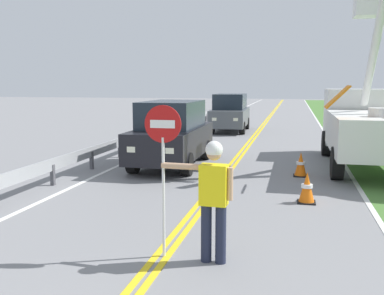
{
  "coord_description": "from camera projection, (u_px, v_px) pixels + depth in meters",
  "views": [
    {
      "loc": [
        1.92,
        -1.52,
        2.63
      ],
      "look_at": [
        -0.33,
        8.13,
        1.2
      ],
      "focal_mm": 41.02,
      "sensor_mm": 36.0,
      "label": 1
    }
  ],
  "objects": [
    {
      "name": "centerline_yellow_left",
      "position": [
        251.0,
        138.0,
        21.57
      ],
      "size": [
        0.11,
        110.0,
        0.01
      ],
      "primitive_type": "cube",
      "color": "yellow",
      "rests_on": "ground"
    },
    {
      "name": "centerline_yellow_right",
      "position": [
        255.0,
        138.0,
        21.53
      ],
      "size": [
        0.11,
        110.0,
        0.01
      ],
      "primitive_type": "cube",
      "color": "yellow",
      "rests_on": "ground"
    },
    {
      "name": "edge_line_right",
      "position": [
        329.0,
        140.0,
        20.74
      ],
      "size": [
        0.12,
        110.0,
        0.01
      ],
      "primitive_type": "cube",
      "color": "silver",
      "rests_on": "ground"
    },
    {
      "name": "edge_line_left",
      "position": [
        182.0,
        136.0,
        22.36
      ],
      "size": [
        0.12,
        110.0,
        0.01
      ],
      "primitive_type": "cube",
      "color": "silver",
      "rests_on": "ground"
    },
    {
      "name": "flagger_worker",
      "position": [
        213.0,
        194.0,
        6.4
      ],
      "size": [
        1.09,
        0.26,
        1.83
      ],
      "color": "#1E2338",
      "rests_on": "ground"
    },
    {
      "name": "stop_sign_paddle",
      "position": [
        163.0,
        147.0,
        6.52
      ],
      "size": [
        0.56,
        0.04,
        2.33
      ],
      "color": "silver",
      "rests_on": "ground"
    },
    {
      "name": "utility_bucket_truck",
      "position": [
        364.0,
        122.0,
        14.24
      ],
      "size": [
        2.67,
        6.81,
        5.58
      ],
      "color": "silver",
      "rests_on": "ground"
    },
    {
      "name": "oncoming_suv_nearest",
      "position": [
        172.0,
        133.0,
        14.14
      ],
      "size": [
        1.95,
        4.62,
        2.1
      ],
      "color": "black",
      "rests_on": "ground"
    },
    {
      "name": "oncoming_suv_second",
      "position": [
        230.0,
        112.0,
        24.64
      ],
      "size": [
        2.01,
        4.65,
        2.1
      ],
      "color": "#4C5156",
      "rests_on": "ground"
    },
    {
      "name": "traffic_cone_lead",
      "position": [
        307.0,
        188.0,
        9.77
      ],
      "size": [
        0.4,
        0.4,
        0.7
      ],
      "color": "orange",
      "rests_on": "ground"
    },
    {
      "name": "traffic_cone_mid",
      "position": [
        301.0,
        165.0,
        12.61
      ],
      "size": [
        0.4,
        0.4,
        0.7
      ],
      "color": "orange",
      "rests_on": "ground"
    },
    {
      "name": "guardrail_left_shoulder",
      "position": [
        150.0,
        133.0,
        19.17
      ],
      "size": [
        0.1,
        32.0,
        0.71
      ],
      "color": "#9EA0A3",
      "rests_on": "ground"
    }
  ]
}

